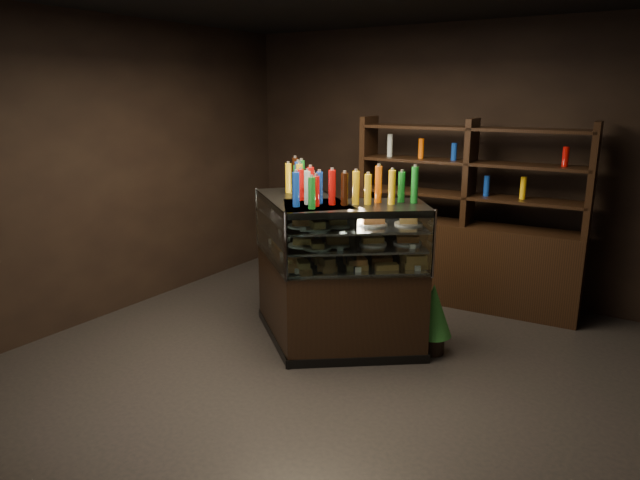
# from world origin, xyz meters

# --- Properties ---
(ground) EXTENTS (5.00, 5.00, 0.00)m
(ground) POSITION_xyz_m (0.00, 0.00, 0.00)
(ground) COLOR black
(ground) RESTS_ON ground
(room_shell) EXTENTS (5.02, 5.02, 3.01)m
(room_shell) POSITION_xyz_m (0.00, 0.00, 1.94)
(room_shell) COLOR black
(room_shell) RESTS_ON ground
(display_case) EXTENTS (1.91, 1.27, 1.35)m
(display_case) POSITION_xyz_m (-0.17, 0.35, 0.46)
(display_case) COLOR black
(display_case) RESTS_ON ground
(food_display) EXTENTS (1.58, 0.85, 0.42)m
(food_display) POSITION_xyz_m (-0.17, 0.35, 1.03)
(food_display) COLOR #C67A47
(food_display) RESTS_ON display_case
(bottles_top) EXTENTS (1.40, 0.71, 0.30)m
(bottles_top) POSITION_xyz_m (-0.17, 0.36, 1.48)
(bottles_top) COLOR #D8590A
(bottles_top) RESTS_ON display_case
(potted_conifer) EXTENTS (0.34, 0.34, 0.73)m
(potted_conifer) POSITION_xyz_m (0.71, 0.71, 0.41)
(potted_conifer) COLOR black
(potted_conifer) RESTS_ON ground
(back_shelving) EXTENTS (2.40, 0.58, 2.00)m
(back_shelving) POSITION_xyz_m (0.51, 2.05, 0.61)
(back_shelving) COLOR black
(back_shelving) RESTS_ON ground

